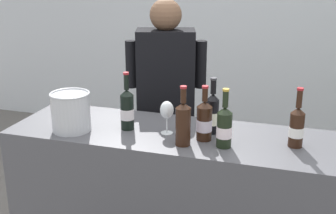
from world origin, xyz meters
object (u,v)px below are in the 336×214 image
wine_bottle_3 (183,122)px  wine_bottle_0 (297,126)px  wine_bottle_2 (213,113)px  person_server (166,121)px  wine_bottle_4 (127,109)px  wine_glass (167,111)px  wine_bottle_1 (204,121)px  ice_bucket (71,111)px  wine_bottle_5 (224,127)px

wine_bottle_3 → wine_bottle_0: bearing=15.3°
wine_bottle_2 → person_server: person_server is taller
wine_bottle_4 → wine_glass: size_ratio=1.78×
wine_bottle_0 → wine_bottle_1: (-0.48, -0.05, -0.00)m
wine_bottle_1 → person_server: size_ratio=0.18×
wine_bottle_1 → ice_bucket: 0.76m
person_server → wine_bottle_5: bearing=-52.5°
wine_bottle_0 → wine_bottle_4: 0.94m
wine_bottle_1 → wine_bottle_5: size_ratio=0.96×
wine_bottle_0 → wine_bottle_4: wine_bottle_4 is taller
wine_bottle_2 → ice_bucket: size_ratio=1.42×
wine_bottle_2 → wine_bottle_5: 0.20m
person_server → wine_bottle_0: bearing=-33.2°
wine_bottle_1 → wine_glass: 0.22m
person_server → wine_bottle_2: bearing=-50.1°
wine_bottle_1 → wine_bottle_2: 0.11m
wine_bottle_3 → wine_bottle_4: 0.39m
wine_bottle_2 → ice_bucket: wine_bottle_2 is taller
wine_bottle_5 → ice_bucket: wine_bottle_5 is taller
wine_bottle_1 → ice_bucket: (-0.76, -0.09, 0.00)m
wine_bottle_4 → ice_bucket: size_ratio=1.49×
wine_bottle_1 → wine_bottle_2: size_ratio=0.95×
ice_bucket → wine_bottle_5: bearing=1.6°
wine_bottle_1 → wine_bottle_3: (-0.09, -0.10, 0.02)m
wine_bottle_3 → wine_bottle_4: wine_bottle_4 is taller
wine_bottle_0 → wine_bottle_5: wine_bottle_0 is taller
wine_bottle_0 → wine_bottle_1: size_ratio=1.05×
ice_bucket → person_server: (0.34, 0.73, -0.28)m
wine_bottle_1 → person_server: bearing=123.2°
wine_bottle_5 → person_server: size_ratio=0.19×
wine_bottle_5 → wine_bottle_4: bearing=171.1°
wine_bottle_5 → ice_bucket: (-0.88, -0.02, 0.00)m
wine_bottle_0 → wine_bottle_3: (-0.57, -0.16, 0.01)m
wine_bottle_4 → ice_bucket: 0.32m
person_server → wine_bottle_4: bearing=-93.7°
wine_bottle_5 → person_server: bearing=127.5°
wine_bottle_1 → wine_bottle_5: bearing=-28.1°
wine_bottle_0 → wine_glass: bearing=-178.0°
wine_bottle_4 → ice_bucket: wine_bottle_4 is taller
wine_bottle_1 → person_server: 0.82m
wine_bottle_4 → person_server: person_server is taller
wine_bottle_5 → person_server: 0.93m
wine_bottle_4 → wine_bottle_5: (0.58, -0.09, -0.01)m
wine_bottle_5 → person_server: (-0.54, 0.71, -0.28)m
wine_bottle_2 → wine_bottle_3: (-0.11, -0.22, 0.01)m
person_server → wine_bottle_3: bearing=-66.1°
wine_bottle_0 → wine_bottle_3: size_ratio=0.99×
wine_bottle_1 → wine_bottle_4: (-0.46, 0.03, 0.01)m
wine_glass → ice_bucket: bearing=-167.7°
ice_bucket → wine_bottle_2: bearing=14.4°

